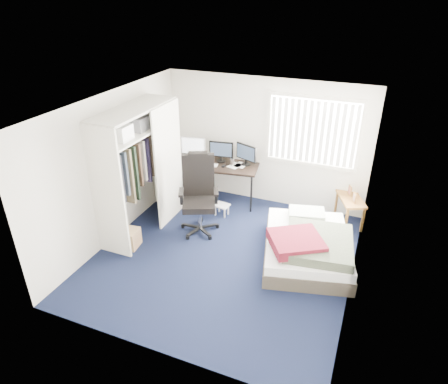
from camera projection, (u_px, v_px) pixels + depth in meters
ground at (224, 255)px, 6.58m from camera, size 4.20×4.20×0.00m
room_shell at (224, 172)px, 5.88m from camera, size 4.20×4.20×4.20m
window_assembly at (313, 132)px, 7.21m from camera, size 1.72×0.09×1.32m
closet at (139, 159)px, 6.73m from camera, size 0.64×1.84×2.22m
desk at (217, 162)px, 7.92m from camera, size 1.74×1.00×1.27m
office_chair at (199, 202)px, 7.07m from camera, size 0.88×0.88×1.43m
footstool at (222, 207)px, 7.66m from camera, size 0.30×0.25×0.22m
nightstand at (351, 201)px, 7.30m from camera, size 0.64×0.83×0.69m
bed at (308, 245)px, 6.39m from camera, size 1.72×2.04×0.59m
pine_box at (126, 238)px, 6.76m from camera, size 0.46×0.36×0.32m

